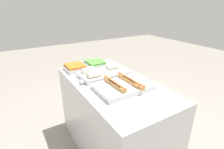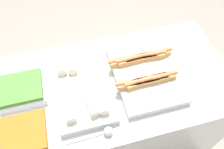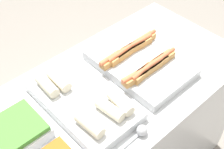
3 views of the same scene
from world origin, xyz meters
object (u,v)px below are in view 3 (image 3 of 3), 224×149
(tray_hotdogs, at_px, (140,62))
(tray_wraps, at_px, (84,101))
(tray_side_back, at_px, (15,132))
(serving_spoon_near, at_px, (140,133))

(tray_hotdogs, height_order, tray_wraps, tray_wraps)
(tray_hotdogs, height_order, tray_side_back, tray_hotdogs)
(tray_wraps, height_order, serving_spoon_near, tray_wraps)
(tray_side_back, relative_size, serving_spoon_near, 1.06)
(tray_hotdogs, bearing_deg, tray_wraps, -178.83)
(tray_wraps, bearing_deg, serving_spoon_near, -76.68)
(tray_wraps, relative_size, tray_side_back, 2.11)
(tray_hotdogs, relative_size, tray_wraps, 0.97)
(tray_hotdogs, xyz_separation_m, serving_spoon_near, (-0.32, -0.30, -0.02))
(tray_side_back, bearing_deg, tray_wraps, -11.17)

